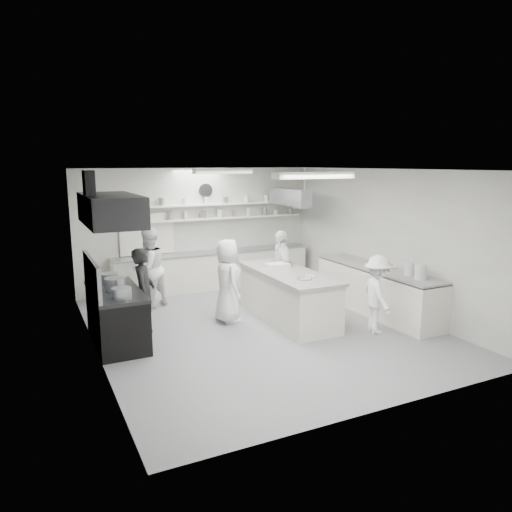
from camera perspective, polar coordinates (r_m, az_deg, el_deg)
name	(u,v)px	position (r m, az deg, el deg)	size (l,w,h in m)	color
floor	(260,328)	(9.36, 0.46, -8.54)	(6.00, 7.00, 0.02)	gray
ceiling	(260,169)	(8.83, 0.49, 10.28)	(6.00, 7.00, 0.02)	white
wall_back	(198,229)	(12.17, -6.87, 3.26)	(6.00, 0.04, 3.00)	silver
wall_front	(387,297)	(6.12, 15.25, -4.75)	(6.00, 0.04, 3.00)	silver
wall_left	(92,266)	(8.12, -18.85, -1.11)	(0.04, 7.00, 3.00)	silver
wall_right	(386,240)	(10.63, 15.13, 1.84)	(0.04, 7.00, 3.00)	silver
stove	(117,318)	(8.82, -16.18, -7.07)	(0.80, 1.80, 0.90)	black
exhaust_hood	(111,210)	(8.45, -16.86, 5.29)	(0.85, 2.00, 0.50)	#242427
back_counter	(214,270)	(12.17, -4.97, -1.68)	(5.00, 0.60, 0.92)	white
shelf_lower	(226,218)	(12.26, -3.60, 4.55)	(4.20, 0.26, 0.04)	white
shelf_upper	(226,204)	(12.23, -3.62, 6.18)	(4.20, 0.26, 0.04)	white
pass_through_window	(147,234)	(11.80, -12.81, 2.58)	(1.30, 0.04, 1.00)	black
wall_clock	(205,190)	(12.11, -6.01, 7.75)	(0.32, 0.32, 0.05)	white
right_counter	(377,291)	(10.47, 14.11, -4.02)	(0.74, 3.30, 0.94)	white
pot_rack	(290,197)	(11.91, 4.00, 7.01)	(0.30, 1.60, 0.40)	#999EA6
light_fixture_front	(314,175)	(7.26, 6.90, 9.50)	(1.30, 0.25, 0.10)	white
light_fixture_rear	(223,171)	(10.47, -3.96, 9.98)	(1.30, 0.25, 0.10)	white
prep_island	(288,297)	(9.71, 3.79, -4.85)	(0.96, 2.57, 0.95)	white
stove_pot	(115,285)	(8.63, -16.35, -3.37)	(0.36, 0.36, 0.27)	#999EA6
cook_stove	(144,292)	(8.98, -13.16, -4.19)	(0.59, 0.39, 1.63)	black
cook_back	(149,268)	(10.67, -12.60, -1.43)	(0.85, 0.66, 1.75)	white
cook_island_left	(227,281)	(9.51, -3.41, -2.96)	(0.81, 0.53, 1.66)	white
cook_island_right	(281,269)	(10.44, 2.99, -1.59)	(1.00, 0.41, 1.70)	white
cook_right	(378,294)	(9.18, 14.22, -4.44)	(0.94, 0.54, 1.46)	white
bowl_island_a	(304,280)	(8.99, 5.74, -2.84)	(0.27, 0.27, 0.07)	#999EA6
bowl_island_b	(309,278)	(9.18, 6.31, -2.56)	(0.21, 0.21, 0.07)	white
bowl_right	(390,268)	(10.36, 15.60, -1.41)	(0.24, 0.24, 0.06)	white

